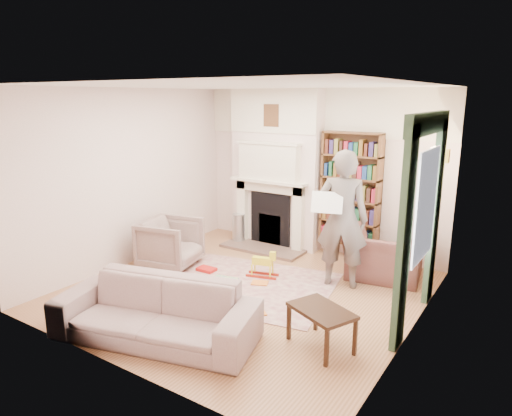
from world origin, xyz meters
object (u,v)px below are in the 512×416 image
Objects in this scene: paraffin_heater at (239,228)px; coffee_table at (321,328)px; armchair_reading at (384,255)px; bookcase at (350,189)px; armchair_left at (171,243)px; man_reading at (342,219)px; rocking_horse at (262,264)px; sofa at (156,311)px.

coffee_table is at bearing -41.28° from paraffin_heater.
bookcase is at bearing -45.86° from armchair_reading.
armchair_left is at bearing 15.40° from armchair_reading.
man_reading reaches higher than rocking_horse.
man_reading is at bearing 44.04° from armchair_reading.
armchair_left is at bearing -0.07° from man_reading.
man_reading is at bearing -85.75° from armchair_left.
man_reading is (0.37, -1.21, -0.19)m from bookcase.
man_reading is 2.61m from paraffin_heater.
armchair_reading is 3.52m from sofa.
bookcase reaches higher than armchair_left.
sofa is 4.13× the size of paraffin_heater.
armchair_left reaches higher than armchair_reading.
sofa is at bearing -153.30° from armchair_left.
rocking_horse is at bearing -43.01° from paraffin_heater.
armchair_reading is 2.83m from paraffin_heater.
paraffin_heater is at bearing 121.25° from rocking_horse.
armchair_reading is 0.56× the size of man_reading.
armchair_reading is 2.30m from coffee_table.
rocking_horse is (0.04, 2.17, -0.12)m from sofa.
armchair_reading is at bearing 48.44° from sofa.
paraffin_heater is (-2.01, -0.38, -0.90)m from bookcase.
armchair_left reaches higher than rocking_horse.
armchair_reading is 1.83m from rocking_horse.
armchair_left is (-3.02, -1.38, 0.03)m from armchair_reading.
bookcase is at bearing 49.55° from rocking_horse.
rocking_horse is (-1.09, -0.37, -0.78)m from man_reading.
sofa is 1.84m from coffee_table.
sofa is 2.18m from rocking_horse.
coffee_table is 1.27× the size of paraffin_heater.
rocking_horse is (1.48, 0.41, -0.18)m from armchair_left.
man_reading is at bearing 2.88° from rocking_horse.
sofa is at bearing -69.75° from paraffin_heater.
bookcase is at bearing 10.83° from paraffin_heater.
sofa is at bearing 49.16° from man_reading.
coffee_table is at bearing 82.19° from armchair_reading.
bookcase is 2.23m from paraffin_heater.
bookcase reaches higher than coffee_table.
bookcase is 3.36× the size of paraffin_heater.
bookcase is at bearing -60.54° from armchair_left.
armchair_left is at bearing 114.39° from sofa.
coffee_table is 3.82m from paraffin_heater.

